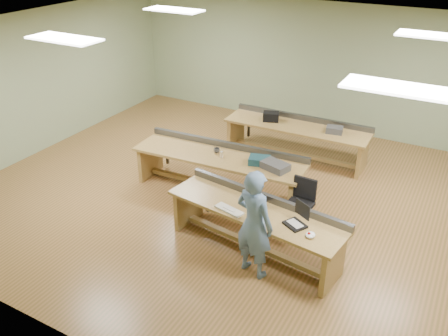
{
  "coord_description": "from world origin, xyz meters",
  "views": [
    {
      "loc": [
        3.24,
        -6.78,
        4.6
      ],
      "look_at": [
        -0.18,
        -0.6,
        0.89
      ],
      "focal_mm": 38.0,
      "sensor_mm": 36.0,
      "label": 1
    }
  ],
  "objects_px": {
    "workbench_mid": "(220,164)",
    "camera_bag": "(256,201)",
    "parts_bin_grey": "(275,166)",
    "task_chair": "(300,211)",
    "workbench_front": "(256,220)",
    "person": "(254,224)",
    "drinks_can": "(221,154)",
    "parts_bin_teal": "(259,160)",
    "laptop_base": "(295,225)",
    "workbench_back": "(297,133)",
    "mug": "(217,150)"
  },
  "relations": [
    {
      "from": "workbench_front",
      "to": "task_chair",
      "type": "distance_m",
      "value": 1.01
    },
    {
      "from": "mug",
      "to": "drinks_can",
      "type": "distance_m",
      "value": 0.22
    },
    {
      "from": "workbench_back",
      "to": "parts_bin_grey",
      "type": "distance_m",
      "value": 2.12
    },
    {
      "from": "camera_bag",
      "to": "parts_bin_teal",
      "type": "distance_m",
      "value": 1.39
    },
    {
      "from": "workbench_mid",
      "to": "parts_bin_teal",
      "type": "bearing_deg",
      "value": -1.57
    },
    {
      "from": "laptop_base",
      "to": "mug",
      "type": "xyz_separation_m",
      "value": [
        -2.15,
        1.53,
        0.03
      ]
    },
    {
      "from": "parts_bin_teal",
      "to": "drinks_can",
      "type": "bearing_deg",
      "value": -171.42
    },
    {
      "from": "parts_bin_teal",
      "to": "workbench_back",
      "type": "bearing_deg",
      "value": 91.46
    },
    {
      "from": "parts_bin_teal",
      "to": "laptop_base",
      "type": "bearing_deg",
      "value": -49.9
    },
    {
      "from": "workbench_mid",
      "to": "workbench_back",
      "type": "height_order",
      "value": "same"
    },
    {
      "from": "task_chair",
      "to": "parts_bin_teal",
      "type": "relative_size",
      "value": 2.4
    },
    {
      "from": "person",
      "to": "parts_bin_teal",
      "type": "bearing_deg",
      "value": -53.44
    },
    {
      "from": "parts_bin_teal",
      "to": "task_chair",
      "type": "bearing_deg",
      "value": -25.83
    },
    {
      "from": "workbench_front",
      "to": "workbench_back",
      "type": "distance_m",
      "value": 3.44
    },
    {
      "from": "workbench_front",
      "to": "laptop_base",
      "type": "relative_size",
      "value": 9.86
    },
    {
      "from": "laptop_base",
      "to": "parts_bin_grey",
      "type": "xyz_separation_m",
      "value": [
        -0.93,
        1.44,
        0.05
      ]
    },
    {
      "from": "person",
      "to": "parts_bin_grey",
      "type": "distance_m",
      "value": 1.86
    },
    {
      "from": "workbench_back",
      "to": "drinks_can",
      "type": "relative_size",
      "value": 26.2
    },
    {
      "from": "workbench_back",
      "to": "workbench_front",
      "type": "bearing_deg",
      "value": -80.16
    },
    {
      "from": "parts_bin_grey",
      "to": "camera_bag",
      "type": "bearing_deg",
      "value": -79.82
    },
    {
      "from": "workbench_mid",
      "to": "parts_bin_grey",
      "type": "height_order",
      "value": "parts_bin_grey"
    },
    {
      "from": "workbench_back",
      "to": "mug",
      "type": "height_order",
      "value": "workbench_back"
    },
    {
      "from": "workbench_front",
      "to": "parts_bin_teal",
      "type": "height_order",
      "value": "parts_bin_teal"
    },
    {
      "from": "task_chair",
      "to": "parts_bin_teal",
      "type": "xyz_separation_m",
      "value": [
        -0.98,
        0.47,
        0.49
      ]
    },
    {
      "from": "drinks_can",
      "to": "workbench_back",
      "type": "bearing_deg",
      "value": 72.66
    },
    {
      "from": "person",
      "to": "camera_bag",
      "type": "xyz_separation_m",
      "value": [
        -0.24,
        0.58,
        -0.01
      ]
    },
    {
      "from": "workbench_mid",
      "to": "drinks_can",
      "type": "distance_m",
      "value": 0.27
    },
    {
      "from": "workbench_front",
      "to": "drinks_can",
      "type": "relative_size",
      "value": 24.8
    },
    {
      "from": "parts_bin_grey",
      "to": "workbench_front",
      "type": "bearing_deg",
      "value": -78.78
    },
    {
      "from": "workbench_mid",
      "to": "drinks_can",
      "type": "xyz_separation_m",
      "value": [
        0.09,
        -0.08,
        0.24
      ]
    },
    {
      "from": "laptop_base",
      "to": "mug",
      "type": "height_order",
      "value": "mug"
    },
    {
      "from": "parts_bin_grey",
      "to": "drinks_can",
      "type": "distance_m",
      "value": 1.04
    },
    {
      "from": "workbench_front",
      "to": "camera_bag",
      "type": "xyz_separation_m",
      "value": [
        -0.04,
        0.09,
        0.28
      ]
    },
    {
      "from": "laptop_base",
      "to": "camera_bag",
      "type": "xyz_separation_m",
      "value": [
        -0.71,
        0.22,
        0.06
      ]
    },
    {
      "from": "person",
      "to": "workbench_back",
      "type": "bearing_deg",
      "value": -64.22
    },
    {
      "from": "parts_bin_teal",
      "to": "mug",
      "type": "bearing_deg",
      "value": 178.28
    },
    {
      "from": "parts_bin_grey",
      "to": "drinks_can",
      "type": "bearing_deg",
      "value": -177.6
    },
    {
      "from": "workbench_mid",
      "to": "parts_bin_teal",
      "type": "distance_m",
      "value": 0.83
    },
    {
      "from": "drinks_can",
      "to": "workbench_mid",
      "type": "bearing_deg",
      "value": 136.7
    },
    {
      "from": "laptop_base",
      "to": "task_chair",
      "type": "distance_m",
      "value": 1.16
    },
    {
      "from": "workbench_mid",
      "to": "workbench_back",
      "type": "xyz_separation_m",
      "value": [
        0.74,
        2.03,
        -0.0
      ]
    },
    {
      "from": "drinks_can",
      "to": "parts_bin_teal",
      "type": "bearing_deg",
      "value": 8.58
    },
    {
      "from": "laptop_base",
      "to": "drinks_can",
      "type": "bearing_deg",
      "value": 173.74
    },
    {
      "from": "parts_bin_grey",
      "to": "mug",
      "type": "height_order",
      "value": "parts_bin_grey"
    },
    {
      "from": "laptop_base",
      "to": "task_chair",
      "type": "bearing_deg",
      "value": 134.67
    },
    {
      "from": "workbench_mid",
      "to": "camera_bag",
      "type": "bearing_deg",
      "value": -46.43
    },
    {
      "from": "workbench_front",
      "to": "camera_bag",
      "type": "bearing_deg",
      "value": 121.55
    },
    {
      "from": "parts_bin_teal",
      "to": "workbench_front",
      "type": "bearing_deg",
      "value": -66.65
    },
    {
      "from": "mug",
      "to": "parts_bin_teal",
      "type": "bearing_deg",
      "value": -1.72
    },
    {
      "from": "workbench_mid",
      "to": "task_chair",
      "type": "height_order",
      "value": "task_chair"
    }
  ]
}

